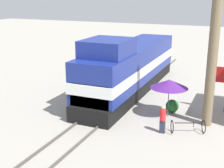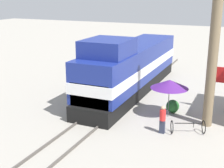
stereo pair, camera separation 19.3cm
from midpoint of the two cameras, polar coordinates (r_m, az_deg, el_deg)
ground_plane at (r=21.39m, az=-1.03°, el=-4.67°), size 120.00×120.00×0.00m
rail_near at (r=21.65m, az=-2.76°, el=-4.21°), size 0.08×36.13×0.15m
rail_far at (r=21.10m, az=0.76°, el=-4.76°), size 0.08×36.13×0.15m
locomotive at (r=24.44m, az=2.95°, el=2.96°), size 3.08×15.29×4.82m
utility_pole at (r=18.52m, az=17.81°, el=6.91°), size 1.80×0.57×9.71m
vendor_umbrella at (r=19.86m, az=10.15°, el=0.03°), size 2.39×2.39×2.45m
shrub_cluster at (r=21.14m, az=10.70°, el=-3.97°), size 0.87×0.87×0.87m
person_bystander at (r=17.84m, az=8.95°, el=-6.24°), size 0.34×0.34×1.63m
bicycle at (r=18.31m, az=13.41°, el=-7.56°), size 1.99×1.42×0.76m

